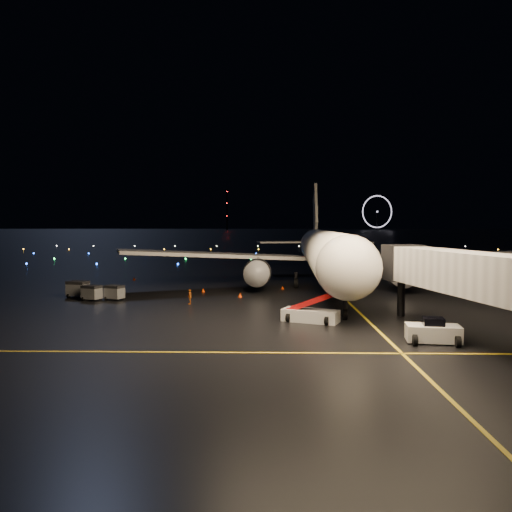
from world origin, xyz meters
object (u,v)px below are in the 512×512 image
(baggage_cart_1, at_px, (78,289))
(belt_loader, at_px, (311,302))
(baggage_cart_2, at_px, (92,293))
(pushback_tug, at_px, (433,330))
(crew_c, at_px, (190,297))
(baggage_cart_0, at_px, (114,293))
(airliner, at_px, (325,228))

(baggage_cart_1, bearing_deg, belt_loader, -14.97)
(baggage_cart_2, bearing_deg, pushback_tug, -9.04)
(baggage_cart_1, height_order, baggage_cart_2, baggage_cart_1)
(crew_c, height_order, baggage_cart_2, baggage_cart_2)
(baggage_cart_1, relative_size, baggage_cart_2, 1.13)
(belt_loader, bearing_deg, baggage_cart_0, 172.48)
(pushback_tug, bearing_deg, baggage_cart_0, 154.45)
(crew_c, distance_m, baggage_cart_0, 9.39)
(airliner, distance_m, baggage_cart_0, 29.06)
(airliner, distance_m, baggage_cart_1, 32.58)
(airliner, relative_size, baggage_cart_1, 24.98)
(baggage_cart_0, height_order, baggage_cart_2, baggage_cart_2)
(crew_c, relative_size, baggage_cart_2, 0.82)
(baggage_cart_0, bearing_deg, crew_c, 4.71)
(baggage_cart_0, bearing_deg, pushback_tug, -11.31)
(belt_loader, height_order, baggage_cart_0, belt_loader)
(pushback_tug, height_order, baggage_cart_2, pushback_tug)
(belt_loader, bearing_deg, airliner, 103.41)
(baggage_cart_1, bearing_deg, baggage_cart_0, -7.27)
(pushback_tug, xyz_separation_m, crew_c, (-20.09, 16.62, -0.08))
(belt_loader, relative_size, baggage_cart_1, 3.17)
(pushback_tug, bearing_deg, crew_c, 148.75)
(baggage_cart_2, bearing_deg, airliner, 48.50)
(pushback_tug, height_order, baggage_cart_0, pushback_tug)
(airliner, height_order, baggage_cart_0, airliner)
(belt_loader, bearing_deg, pushback_tug, -19.75)
(crew_c, bearing_deg, baggage_cart_0, -113.51)
(baggage_cart_0, relative_size, baggage_cart_1, 0.86)
(airliner, xyz_separation_m, baggage_cart_2, (-27.36, -13.50, -7.07))
(crew_c, bearing_deg, baggage_cart_2, -107.91)
(belt_loader, height_order, baggage_cart_2, belt_loader)
(pushback_tug, xyz_separation_m, baggage_cart_2, (-31.43, 19.09, -0.05))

